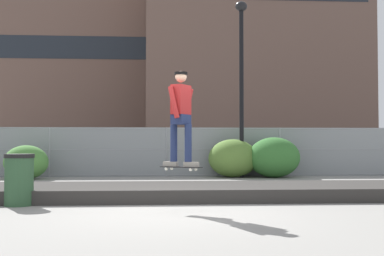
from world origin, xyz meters
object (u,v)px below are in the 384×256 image
street_lamp (241,67)px  parked_car_mid (206,152)px  skateboard (181,167)px  parked_car_near (87,153)px  skater (181,112)px  shrub_center (233,158)px  shrub_left (26,162)px  shrub_right (274,157)px  trash_bin (19,180)px  parked_car_far (347,152)px

street_lamp → parked_car_mid: size_ratio=1.44×
skateboard → parked_car_near: size_ratio=0.17×
skater → shrub_center: 9.24m
street_lamp → shrub_left: size_ratio=4.24×
shrub_right → trash_bin: 10.29m
shrub_left → trash_bin: (1.84, -7.29, -0.07)m
parked_car_mid → shrub_left: (-6.78, -5.07, -0.25)m
shrub_right → trash_bin: bearing=-132.6°
skateboard → skater: bearing=0.0°
street_lamp → parked_car_far: bearing=39.0°
shrub_right → skater: bearing=-113.5°
parked_car_far → shrub_left: (-13.37, -5.03, -0.25)m
street_lamp → parked_car_near: 8.27m
parked_car_far → shrub_left: 14.29m
parked_car_mid → shrub_left: parked_car_mid is taller
parked_car_near → parked_car_far: size_ratio=0.99×
parked_car_far → trash_bin: bearing=-133.1°
shrub_left → skater: bearing=-59.0°
parked_car_mid → trash_bin: parked_car_mid is taller
skateboard → trash_bin: size_ratio=0.75×
skater → street_lamp: size_ratio=0.27×
parked_car_mid → shrub_right: size_ratio=2.37×
parked_car_near → skater: bearing=-74.4°
street_lamp → trash_bin: street_lamp is taller
skateboard → shrub_center: 9.17m
parked_car_near → trash_bin: (0.47, -12.01, -0.32)m
parked_car_far → shrub_left: bearing=-159.4°
skater → parked_car_far: (8.35, 13.39, -0.97)m
parked_car_mid → shrub_center: bearing=-83.2°
shrub_center → trash_bin: bearing=-125.1°
street_lamp → shrub_center: 3.37m
skater → parked_car_far: skater is taller
skateboard → shrub_center: size_ratio=0.43×
skateboard → shrub_center: (2.29, 8.88, -0.10)m
parked_car_mid → street_lamp: bearing=-79.8°
skater → shrub_left: bearing=121.0°
skater → parked_car_near: size_ratio=0.39×
skateboard → skater: (0.00, 0.00, 1.01)m
street_lamp → shrub_right: street_lamp is taller
shrub_center → trash_bin: (-5.48, -7.80, -0.18)m
parked_car_mid → parked_car_near: bearing=-176.2°
parked_car_near → shrub_left: 4.92m
skater → trash_bin: 3.60m
parked_car_far → shrub_right: bearing=-134.0°
parked_car_far → shrub_center: bearing=-143.3°
skateboard → parked_car_far: (8.35, 13.39, 0.03)m
shrub_left → parked_car_near: bearing=73.8°
parked_car_far → shrub_center: size_ratio=2.51×
parked_car_mid → parked_car_far: bearing=-0.4°
skateboard → skater: 1.01m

